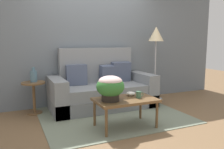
{
  "coord_description": "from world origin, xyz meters",
  "views": [
    {
      "loc": [
        -1.62,
        -3.47,
        1.31
      ],
      "look_at": [
        -0.03,
        0.09,
        0.74
      ],
      "focal_mm": 36.96,
      "sensor_mm": 36.0,
      "label": 1
    }
  ],
  "objects_px": {
    "side_table": "(34,92)",
    "potted_plant": "(110,86)",
    "couch": "(102,90)",
    "coffee_table": "(125,102)",
    "table_vase": "(34,76)",
    "snack_bowl": "(131,94)",
    "coffee_mug": "(139,95)",
    "floor_lamp": "(156,41)"
  },
  "relations": [
    {
      "from": "potted_plant",
      "to": "coffee_mug",
      "type": "bearing_deg",
      "value": -2.85
    },
    {
      "from": "coffee_mug",
      "to": "couch",
      "type": "bearing_deg",
      "value": 95.75
    },
    {
      "from": "couch",
      "to": "coffee_table",
      "type": "xyz_separation_m",
      "value": [
        -0.08,
        -1.18,
        0.06
      ]
    },
    {
      "from": "coffee_mug",
      "to": "table_vase",
      "type": "relative_size",
      "value": 0.47
    },
    {
      "from": "coffee_table",
      "to": "side_table",
      "type": "relative_size",
      "value": 1.59
    },
    {
      "from": "side_table",
      "to": "snack_bowl",
      "type": "distance_m",
      "value": 1.79
    },
    {
      "from": "side_table",
      "to": "coffee_mug",
      "type": "bearing_deg",
      "value": -43.33
    },
    {
      "from": "potted_plant",
      "to": "coffee_mug",
      "type": "relative_size",
      "value": 3.26
    },
    {
      "from": "coffee_table",
      "to": "table_vase",
      "type": "distance_m",
      "value": 1.78
    },
    {
      "from": "side_table",
      "to": "snack_bowl",
      "type": "height_order",
      "value": "side_table"
    },
    {
      "from": "floor_lamp",
      "to": "potted_plant",
      "type": "relative_size",
      "value": 3.98
    },
    {
      "from": "coffee_table",
      "to": "side_table",
      "type": "xyz_separation_m",
      "value": [
        -1.2,
        1.28,
        -0.0
      ]
    },
    {
      "from": "floor_lamp",
      "to": "potted_plant",
      "type": "bearing_deg",
      "value": -142.55
    },
    {
      "from": "couch",
      "to": "coffee_mug",
      "type": "bearing_deg",
      "value": -84.25
    },
    {
      "from": "floor_lamp",
      "to": "snack_bowl",
      "type": "height_order",
      "value": "floor_lamp"
    },
    {
      "from": "coffee_mug",
      "to": "table_vase",
      "type": "distance_m",
      "value": 1.94
    },
    {
      "from": "side_table",
      "to": "snack_bowl",
      "type": "xyz_separation_m",
      "value": [
        1.36,
        -1.16,
        0.09
      ]
    },
    {
      "from": "side_table",
      "to": "potted_plant",
      "type": "height_order",
      "value": "potted_plant"
    },
    {
      "from": "side_table",
      "to": "snack_bowl",
      "type": "bearing_deg",
      "value": -40.41
    },
    {
      "from": "coffee_table",
      "to": "potted_plant",
      "type": "bearing_deg",
      "value": -175.32
    },
    {
      "from": "potted_plant",
      "to": "coffee_mug",
      "type": "xyz_separation_m",
      "value": [
        0.46,
        -0.02,
        -0.16
      ]
    },
    {
      "from": "couch",
      "to": "table_vase",
      "type": "bearing_deg",
      "value": 174.41
    },
    {
      "from": "coffee_table",
      "to": "side_table",
      "type": "bearing_deg",
      "value": 133.09
    },
    {
      "from": "floor_lamp",
      "to": "potted_plant",
      "type": "distance_m",
      "value": 2.16
    },
    {
      "from": "couch",
      "to": "potted_plant",
      "type": "xyz_separation_m",
      "value": [
        -0.34,
        -1.2,
        0.32
      ]
    },
    {
      "from": "coffee_table",
      "to": "coffee_mug",
      "type": "bearing_deg",
      "value": -12.08
    },
    {
      "from": "coffee_table",
      "to": "table_vase",
      "type": "relative_size",
      "value": 3.48
    },
    {
      "from": "coffee_table",
      "to": "floor_lamp",
      "type": "distance_m",
      "value": 2.06
    },
    {
      "from": "coffee_table",
      "to": "coffee_mug",
      "type": "height_order",
      "value": "coffee_mug"
    },
    {
      "from": "couch",
      "to": "coffee_mug",
      "type": "relative_size",
      "value": 16.21
    },
    {
      "from": "couch",
      "to": "coffee_table",
      "type": "relative_size",
      "value": 2.2
    },
    {
      "from": "potted_plant",
      "to": "table_vase",
      "type": "relative_size",
      "value": 1.53
    },
    {
      "from": "side_table",
      "to": "coffee_mug",
      "type": "relative_size",
      "value": 4.65
    },
    {
      "from": "floor_lamp",
      "to": "side_table",
      "type": "bearing_deg",
      "value": 178.85
    },
    {
      "from": "table_vase",
      "to": "couch",
      "type": "bearing_deg",
      "value": -5.59
    },
    {
      "from": "couch",
      "to": "floor_lamp",
      "type": "height_order",
      "value": "floor_lamp"
    },
    {
      "from": "couch",
      "to": "coffee_table",
      "type": "height_order",
      "value": "couch"
    },
    {
      "from": "couch",
      "to": "potted_plant",
      "type": "relative_size",
      "value": 4.98
    },
    {
      "from": "couch",
      "to": "snack_bowl",
      "type": "bearing_deg",
      "value": -85.83
    },
    {
      "from": "couch",
      "to": "coffee_table",
      "type": "bearing_deg",
      "value": -94.07
    },
    {
      "from": "couch",
      "to": "coffee_mug",
      "type": "height_order",
      "value": "couch"
    },
    {
      "from": "coffee_table",
      "to": "potted_plant",
      "type": "xyz_separation_m",
      "value": [
        -0.26,
        -0.02,
        0.26
      ]
    }
  ]
}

